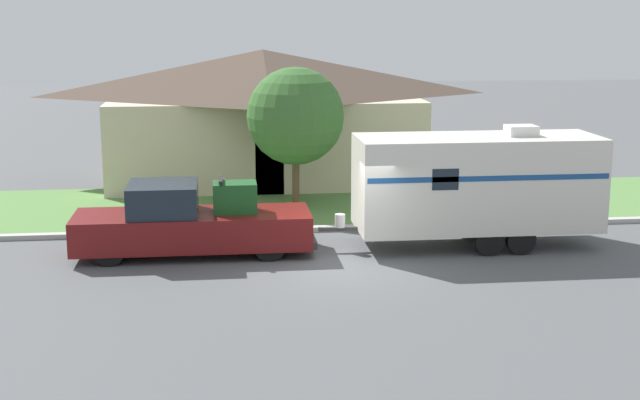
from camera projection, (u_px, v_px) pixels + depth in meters
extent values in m
plane|color=#515456|center=(348.00, 266.00, 22.73)|extent=(120.00, 120.00, 0.00)
cube|color=#ADADA8|center=(330.00, 228.00, 26.36)|extent=(80.00, 0.30, 0.14)
cube|color=#568442|center=(316.00, 204.00, 29.92)|extent=(80.00, 7.00, 0.03)
cube|color=beige|center=(264.00, 136.00, 34.72)|extent=(11.49, 7.47, 3.20)
pyramid|color=#4C3D33|center=(263.00, 72.00, 34.21)|extent=(12.41, 8.06, 1.74)
cube|color=#4C3828|center=(270.00, 166.00, 31.23)|extent=(1.00, 0.06, 2.10)
cylinder|color=black|center=(108.00, 249.00, 22.67)|extent=(0.87, 0.28, 0.87)
cylinder|color=black|center=(116.00, 233.00, 24.32)|extent=(0.87, 0.28, 0.87)
cylinder|color=black|center=(270.00, 244.00, 23.13)|extent=(0.87, 0.28, 0.87)
cylinder|color=black|center=(266.00, 229.00, 24.78)|extent=(0.87, 0.28, 0.87)
cube|color=maroon|center=(140.00, 231.00, 23.52)|extent=(3.48, 2.05, 0.89)
cube|color=#19232D|center=(163.00, 199.00, 23.42)|extent=(1.81, 1.89, 0.82)
cube|color=maroon|center=(258.00, 228.00, 23.87)|extent=(2.76, 2.05, 0.89)
cube|color=#333333|center=(312.00, 238.00, 24.10)|extent=(0.12, 1.85, 0.20)
cube|color=#194C1E|center=(235.00, 197.00, 23.63)|extent=(1.15, 0.86, 0.80)
cube|color=black|center=(221.00, 180.00, 23.49)|extent=(0.10, 0.95, 0.08)
cylinder|color=black|center=(489.00, 241.00, 23.62)|extent=(0.79, 0.22, 0.79)
cylinder|color=black|center=(468.00, 223.00, 25.61)|extent=(0.79, 0.22, 0.79)
cylinder|color=black|center=(521.00, 240.00, 23.72)|extent=(0.79, 0.22, 0.79)
cylinder|color=black|center=(497.00, 222.00, 25.71)|extent=(0.79, 0.22, 0.79)
cube|color=silver|center=(477.00, 182.00, 24.32)|extent=(6.60, 2.32, 2.52)
cube|color=navy|center=(490.00, 179.00, 23.12)|extent=(6.46, 0.01, 0.14)
cube|color=#383838|center=(338.00, 229.00, 24.14)|extent=(1.06, 0.12, 0.10)
cylinder|color=silver|center=(340.00, 221.00, 24.10)|extent=(0.28, 0.28, 0.36)
cube|color=silver|center=(521.00, 130.00, 24.16)|extent=(0.80, 0.68, 0.28)
cube|color=#19232D|center=(445.00, 180.00, 22.98)|extent=(0.70, 0.01, 0.56)
cylinder|color=brown|center=(491.00, 202.00, 27.86)|extent=(0.09, 0.09, 1.02)
cube|color=#B2B2B2|center=(492.00, 183.00, 27.73)|extent=(0.48, 0.20, 0.22)
cylinder|color=brown|center=(296.00, 180.00, 29.38)|extent=(0.24, 0.24, 1.84)
sphere|color=#38662D|center=(295.00, 116.00, 28.94)|extent=(3.18, 3.18, 3.18)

